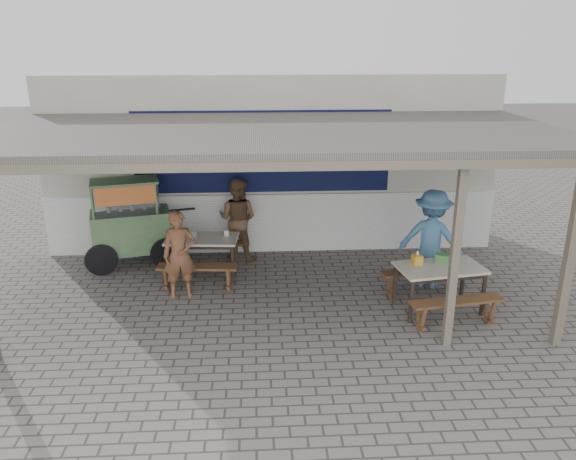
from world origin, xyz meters
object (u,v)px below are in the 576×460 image
at_px(bench_right_street, 456,307).
at_px(bench_right_wall, 422,276).
at_px(bench_left_street, 197,272).
at_px(tissue_box, 417,259).
at_px(table_right, 440,271).
at_px(donation_box, 442,258).
at_px(vendor_cart, 130,219).
at_px(condiment_bowl, 192,235).
at_px(table_left, 202,242).
at_px(patron_wall_side, 238,219).
at_px(bench_left_wall, 208,248).
at_px(patron_street_side, 179,255).
at_px(patron_right_table, 432,239).
at_px(condiment_jar, 226,233).

bearing_deg(bench_right_street, bench_right_wall, 90.00).
bearing_deg(bench_left_street, tissue_box, -8.66).
xyz_separation_m(table_right, donation_box, (0.08, 0.17, 0.15)).
distance_m(vendor_cart, condiment_bowl, 1.35).
bearing_deg(bench_left_street, table_left, 90.00).
height_order(table_right, bench_right_street, table_right).
bearing_deg(tissue_box, patron_wall_side, 141.52).
bearing_deg(table_left, bench_left_wall, 90.00).
xyz_separation_m(bench_left_street, vendor_cart, (-1.36, 1.26, 0.57)).
height_order(patron_wall_side, condiment_bowl, patron_wall_side).
xyz_separation_m(patron_street_side, condiment_bowl, (0.11, 0.92, 0.03)).
xyz_separation_m(bench_left_wall, tissue_box, (3.48, -2.01, 0.49)).
relative_size(bench_left_street, patron_right_table, 0.80).
bearing_deg(condiment_bowl, condiment_jar, -0.76).
bearing_deg(bench_right_street, patron_wall_side, 128.66).
xyz_separation_m(table_left, condiment_bowl, (-0.19, 0.11, 0.11)).
distance_m(bench_right_street, donation_box, 0.89).
relative_size(bench_left_wall, donation_box, 6.76).
relative_size(patron_street_side, patron_right_table, 0.86).
relative_size(bench_left_wall, table_right, 0.97).
distance_m(bench_right_street, tissue_box, 0.97).
bearing_deg(table_right, bench_left_wall, 141.46).
distance_m(bench_right_wall, patron_right_table, 0.68).
bearing_deg(bench_right_wall, table_right, -90.00).
xyz_separation_m(table_left, condiment_jar, (0.44, 0.10, 0.13)).
bearing_deg(donation_box, table_right, -115.03).
bearing_deg(bench_right_wall, condiment_jar, 152.83).
relative_size(tissue_box, condiment_bowl, 0.71).
height_order(bench_left_street, patron_wall_side, patron_wall_side).
height_order(table_left, patron_right_table, patron_right_table).
bearing_deg(tissue_box, vendor_cart, 157.03).
relative_size(table_right, bench_right_street, 0.98).
bearing_deg(patron_right_table, bench_left_wall, 10.26).
xyz_separation_m(bench_left_wall, donation_box, (3.89, -1.99, 0.48)).
height_order(patron_street_side, tissue_box, patron_street_side).
height_order(bench_right_wall, donation_box, donation_box).
bearing_deg(donation_box, condiment_jar, 156.75).
height_order(patron_street_side, condiment_bowl, patron_street_side).
xyz_separation_m(bench_left_wall, condiment_bowl, (-0.23, -0.48, 0.44)).
bearing_deg(vendor_cart, patron_right_table, -27.38).
height_order(patron_street_side, donation_box, patron_street_side).
distance_m(table_left, donation_box, 4.18).
distance_m(bench_right_street, patron_right_table, 1.61).
relative_size(table_right, bench_right_wall, 0.98).
xyz_separation_m(bench_left_wall, patron_right_table, (3.95, -1.22, 0.54)).
bearing_deg(table_left, patron_street_side, -105.65).
xyz_separation_m(vendor_cart, patron_wall_side, (2.03, 0.22, -0.09)).
bearing_deg(bench_left_wall, patron_wall_side, 31.78).
height_order(bench_right_wall, vendor_cart, vendor_cart).
relative_size(patron_street_side, condiment_bowl, 7.45).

